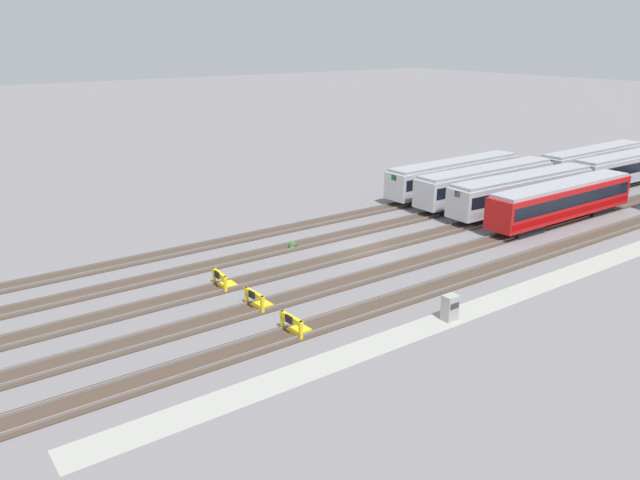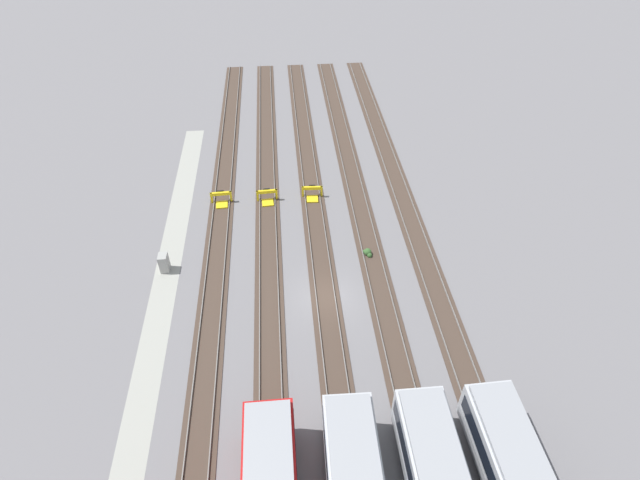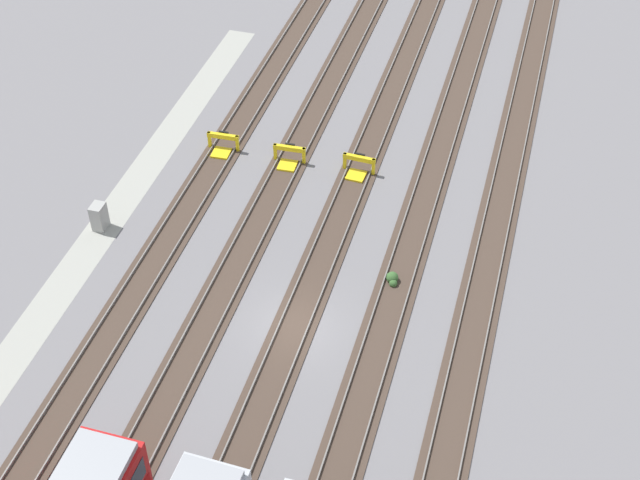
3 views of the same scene
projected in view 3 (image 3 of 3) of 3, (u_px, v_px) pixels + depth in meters
name	position (u px, v px, depth m)	size (l,w,h in m)	color
ground_plane	(294.00, 327.00, 44.45)	(400.00, 400.00, 0.00)	slate
service_walkway	(69.00, 278.00, 47.01)	(54.00, 2.00, 0.01)	#9E9E93
rail_track_nearest	(136.00, 292.00, 46.19)	(90.00, 2.23, 0.21)	#47382D
rail_track_near_inner	(213.00, 309.00, 45.30)	(90.00, 2.23, 0.21)	#47382D
rail_track_middle	(294.00, 326.00, 44.42)	(90.00, 2.24, 0.21)	#47382D
rail_track_far_inner	(378.00, 344.00, 43.53)	(90.00, 2.23, 0.21)	#47382D
rail_track_farthest	(466.00, 363.00, 42.65)	(90.00, 2.23, 0.21)	#47382D
bumper_stop_nearest_track	(222.00, 145.00, 54.87)	(1.38, 2.01, 1.22)	yellow
bumper_stop_near_inner_track	(289.00, 157.00, 53.94)	(1.38, 2.01, 1.22)	yellow
bumper_stop_middle_track	(358.00, 167.00, 53.20)	(1.38, 2.01, 1.22)	yellow
electrical_cabinet	(99.00, 217.00, 49.43)	(0.90, 0.73, 1.60)	#9E9E99
weed_clump	(392.00, 279.00, 46.62)	(0.92, 0.70, 0.64)	#38602D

